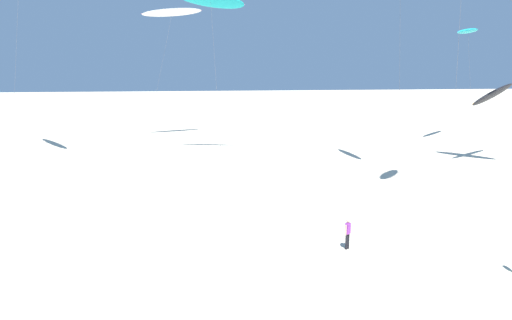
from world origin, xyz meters
name	(u,v)px	position (x,y,z in m)	size (l,w,h in m)	color
flying_kite_1	(468,31)	(29.17, 55.42, 13.14)	(5.61, 7.04, 13.77)	#19B2B7
flying_kite_2	(172,12)	(-5.29, 60.71, 15.37)	(7.40, 11.28, 16.20)	white
flying_kite_5	(211,0)	(-0.94, 48.53, 15.64)	(6.71, 10.91, 16.88)	#19B2B7
flying_kite_7	(493,94)	(26.42, 44.28, 6.61)	(6.63, 7.88, 8.08)	black
person_foreground_walker	(348,232)	(5.71, 21.97, 0.94)	(0.40, 0.38, 1.72)	black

